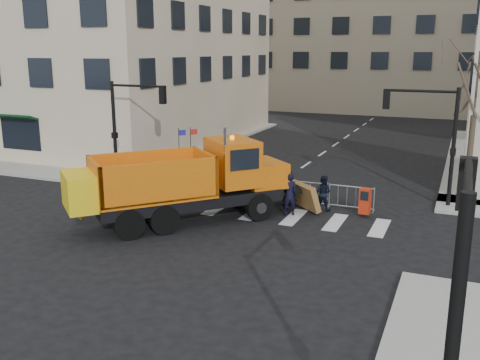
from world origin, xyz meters
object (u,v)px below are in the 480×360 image
at_px(cop_a, 289,194).
at_px(worker, 179,170).
at_px(cop_c, 289,189).
at_px(plow_truck, 182,181).
at_px(newspaper_box, 365,201).
at_px(cop_b, 323,193).

distance_m(cop_a, worker, 6.47).
bearing_deg(worker, cop_a, -53.19).
relative_size(cop_a, cop_c, 1.17).
height_order(plow_truck, newspaper_box, plow_truck).
xyz_separation_m(plow_truck, cop_c, (3.31, 3.93, -0.97)).
height_order(cop_b, cop_c, cop_c).
distance_m(cop_b, newspaper_box, 1.92).
bearing_deg(plow_truck, cop_b, -9.26).
relative_size(plow_truck, cop_c, 5.88).
distance_m(cop_c, newspaper_box, 3.50).
relative_size(cop_b, cop_c, 0.98).
xyz_separation_m(plow_truck, worker, (-2.54, 4.18, -0.63)).
height_order(plow_truck, cop_c, plow_truck).
bearing_deg(cop_b, plow_truck, 40.76).
xyz_separation_m(cop_b, newspaper_box, (1.91, -0.24, -0.10)).
height_order(cop_a, worker, worker).
bearing_deg(newspaper_box, plow_truck, -147.34).
bearing_deg(cop_a, cop_c, -101.23).
distance_m(cop_c, worker, 5.86).
relative_size(plow_truck, worker, 4.77).
distance_m(cop_b, cop_c, 1.59).
relative_size(cop_a, newspaper_box, 1.71).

